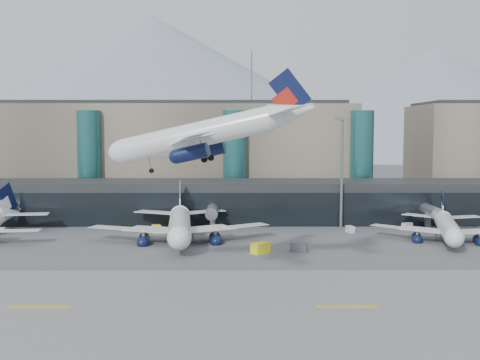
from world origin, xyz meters
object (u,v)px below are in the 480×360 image
at_px(veh_g, 350,229).
at_px(veh_h, 260,248).
at_px(jet_parked_mid, 180,217).
at_px(jet_parked_right, 447,221).
at_px(lightmast_mid, 342,166).
at_px(veh_b, 157,229).
at_px(veh_d, 407,226).
at_px(veh_c, 298,247).
at_px(hero_jet, 216,126).

distance_m(veh_g, veh_h, 30.75).
relative_size(jet_parked_mid, jet_parked_right, 1.19).
height_order(lightmast_mid, veh_g, lightmast_mid).
height_order(jet_parked_right, veh_b, jet_parked_right).
relative_size(lightmast_mid, veh_g, 10.71).
distance_m(veh_d, veh_h, 44.14).
distance_m(jet_parked_mid, veh_c, 26.83).
xyz_separation_m(veh_c, veh_h, (-7.23, -1.62, 0.15)).
bearing_deg(jet_parked_right, veh_d, 32.10).
bearing_deg(jet_parked_mid, veh_b, 31.00).
xyz_separation_m(veh_b, veh_d, (57.02, 5.00, -0.14)).
bearing_deg(veh_d, jet_parked_mid, 160.87).
bearing_deg(veh_b, jet_parked_right, -115.36).
height_order(veh_d, veh_h, veh_h).
xyz_separation_m(veh_g, veh_h, (-20.90, -22.56, 0.30)).
bearing_deg(veh_b, lightmast_mid, -97.72).
height_order(hero_jet, veh_d, hero_jet).
bearing_deg(veh_h, hero_jet, -151.70).
height_order(veh_b, veh_h, veh_h).
height_order(hero_jet, veh_g, hero_jet).
relative_size(veh_b, veh_h, 0.80).
xyz_separation_m(hero_jet, veh_c, (14.45, 27.31, -22.63)).
xyz_separation_m(veh_b, veh_h, (22.14, -22.07, 0.16)).
bearing_deg(veh_d, veh_b, 151.52).
bearing_deg(lightmast_mid, veh_h, -124.23).
distance_m(jet_parked_right, veh_h, 41.70).
distance_m(jet_parked_mid, veh_g, 38.35).
bearing_deg(veh_h, veh_b, 89.09).
height_order(lightmast_mid, jet_parked_mid, lightmast_mid).
height_order(jet_parked_right, veh_c, jet_parked_right).
distance_m(lightmast_mid, veh_d, 20.36).
relative_size(hero_jet, veh_h, 8.69).
distance_m(veh_b, veh_c, 35.79).
height_order(jet_parked_mid, veh_h, jet_parked_mid).
height_order(hero_jet, veh_c, hero_jet).
xyz_separation_m(lightmast_mid, jet_parked_mid, (-36.26, -15.42, -9.66)).
xyz_separation_m(hero_jet, jet_parked_mid, (-9.04, 39.66, -18.72)).
relative_size(lightmast_mid, hero_jet, 0.82).
relative_size(jet_parked_right, veh_c, 10.65).
distance_m(veh_c, veh_d, 37.57).
height_order(veh_b, veh_d, veh_b).
relative_size(jet_parked_right, veh_g, 13.65).
bearing_deg(veh_c, hero_jet, -104.24).
relative_size(veh_d, veh_g, 1.03).
xyz_separation_m(jet_parked_mid, veh_b, (-5.89, 8.09, -3.92)).
distance_m(hero_jet, veh_g, 60.31).
xyz_separation_m(veh_b, veh_g, (43.04, 0.49, -0.14)).
bearing_deg(veh_h, jet_parked_right, -26.81).
distance_m(veh_c, veh_g, 25.01).
bearing_deg(jet_parked_right, veh_b, 96.09).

